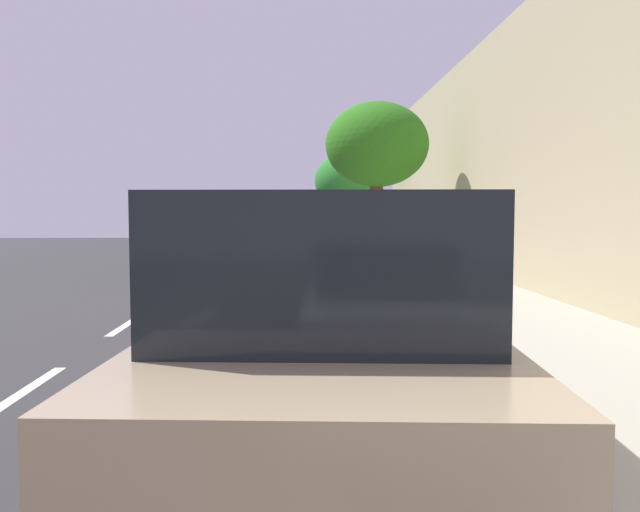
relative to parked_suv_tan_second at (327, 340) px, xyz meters
name	(u,v)px	position (x,y,z in m)	size (l,w,h in m)	color
ground	(280,297)	(-0.61, 10.16, -1.03)	(68.51, 68.51, 0.00)	#303030
sidewalk	(445,293)	(3.13, 10.16, -0.96)	(3.77, 42.82, 0.12)	#ABA997
curb_edge	(359,294)	(1.16, 10.16, -0.96)	(0.16, 42.82, 0.12)	gray
lane_stripe_centre	(155,306)	(-3.09, 8.76, -1.02)	(0.14, 40.00, 0.01)	white
lane_stripe_bike_edge	(293,297)	(-0.31, 10.16, -1.02)	(0.12, 42.82, 0.01)	white
building_facade	(542,146)	(5.26, 10.16, 2.34)	(0.50, 42.82, 6.73)	tan
parked_suv_tan_second	(327,340)	(0.00, 0.00, 0.00)	(2.20, 4.81, 1.99)	tan
parked_sedan_red_mid	(315,260)	(0.21, 11.10, -0.27)	(1.90, 4.43, 1.52)	maroon
parked_sedan_grey_far	(302,241)	(-0.06, 21.70, -0.27)	(2.04, 4.50, 1.52)	slate
parked_suv_silver_farthest	(307,230)	(0.22, 27.62, 0.00)	(2.05, 4.74, 1.99)	#B7BABF
bicycle_at_curb	(367,329)	(0.69, 4.00, -0.65)	(1.75, 0.46, 0.77)	black
cyclist_with_backpack	(389,281)	(0.92, 3.54, 0.03)	(0.46, 0.61, 1.73)	#C6B284
street_tree_near_cyclist	(377,146)	(2.36, 16.91, 3.02)	(3.35, 3.35, 5.34)	brown
street_tree_mid_block	(349,181)	(2.36, 28.86, 2.44)	(3.45, 3.45, 4.82)	#4E4124
pedestrian_on_phone	(424,239)	(4.03, 17.39, -0.02)	(0.30, 0.61, 1.58)	black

